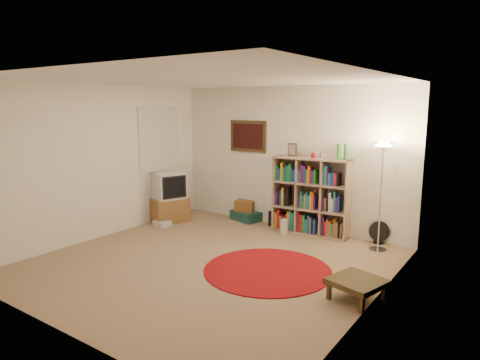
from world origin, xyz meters
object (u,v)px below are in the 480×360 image
object	(u,v)px
side_table	(357,283)
suitcase	(246,216)
bookshelf	(310,197)
floor_fan	(379,232)
tv_stand	(169,198)
floor_lamp	(383,161)

from	to	relation	value
side_table	suitcase	bearing A→B (deg)	144.34
suitcase	side_table	bearing A→B (deg)	-19.98
bookshelf	floor_fan	world-z (taller)	bookshelf
bookshelf	tv_stand	size ratio (longest dim) A/B	1.66
floor_lamp	suitcase	bearing A→B (deg)	173.55
floor_lamp	side_table	distance (m)	2.17
floor_lamp	floor_fan	size ratio (longest dim) A/B	4.50
side_table	tv_stand	bearing A→B (deg)	163.50
floor_lamp	suitcase	world-z (taller)	floor_lamp
bookshelf	floor_lamp	xyz separation A→B (m)	(1.24, -0.22, 0.73)
floor_lamp	tv_stand	xyz separation A→B (m)	(-3.73, -0.60, -0.91)
floor_fan	tv_stand	distance (m)	3.77
floor_fan	side_table	xyz separation A→B (m)	(0.41, -2.14, 0.02)
tv_stand	side_table	bearing A→B (deg)	4.33
tv_stand	suitcase	bearing A→B (deg)	59.46
bookshelf	floor_fan	size ratio (longest dim) A/B	4.29
floor_lamp	bookshelf	bearing A→B (deg)	169.85
bookshelf	floor_lamp	size ratio (longest dim) A/B	0.95
floor_fan	tv_stand	size ratio (longest dim) A/B	0.39
tv_stand	side_table	xyz separation A→B (m)	(4.05, -1.20, -0.25)
bookshelf	suitcase	world-z (taller)	bookshelf
floor_lamp	side_table	xyz separation A→B (m)	(0.32, -1.80, -1.16)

